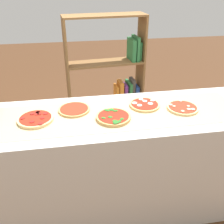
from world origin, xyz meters
The scene contains 9 objects.
ground_plane centered at (0.00, 0.00, 0.00)m, with size 12.00×12.00×0.00m, color #4C2D19.
counter centered at (0.00, 0.00, 0.45)m, with size 2.26×0.65×0.90m, color beige.
parchment_paper centered at (0.00, 0.00, 0.90)m, with size 1.87×0.47×0.00m, color tan.
pizza_pepperoni_0 centered at (-0.52, 0.00, 0.91)m, with size 0.24×0.24×0.03m.
pizza_plain_1 centered at (-0.26, 0.10, 0.91)m, with size 0.23×0.23×0.02m.
pizza_spinach_2 centered at (0.00, -0.06, 0.91)m, with size 0.24×0.24×0.03m.
pizza_mozzarella_3 centered at (0.26, 0.09, 0.91)m, with size 0.23×0.23×0.02m.
pizza_mushroom_4 centered at (0.52, -0.01, 0.91)m, with size 0.23×0.23×0.03m.
bookshelf centered at (0.20, 1.02, 0.63)m, with size 0.84×0.32×1.42m.
Camera 1 is at (-0.25, -1.55, 1.78)m, focal length 40.87 mm.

